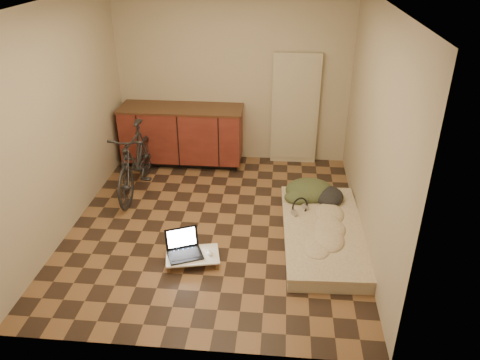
# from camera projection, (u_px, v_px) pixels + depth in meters

# --- Properties ---
(room_shell) EXTENTS (3.50, 4.00, 2.60)m
(room_shell) POSITION_uv_depth(u_px,v_px,m) (214.00, 125.00, 5.21)
(room_shell) COLOR brown
(room_shell) RESTS_ON ground
(cabinets) EXTENTS (1.84, 0.62, 0.91)m
(cabinets) POSITION_uv_depth(u_px,v_px,m) (182.00, 135.00, 7.16)
(cabinets) COLOR black
(cabinets) RESTS_ON ground
(appliance_panel) EXTENTS (0.70, 0.10, 1.70)m
(appliance_panel) POSITION_uv_depth(u_px,v_px,m) (295.00, 109.00, 7.05)
(appliance_panel) COLOR beige
(appliance_panel) RESTS_ON ground
(bicycle) EXTENTS (0.49, 1.62, 1.05)m
(bicycle) POSITION_uv_depth(u_px,v_px,m) (135.00, 157.00, 6.32)
(bicycle) COLOR black
(bicycle) RESTS_ON ground
(futon) EXTENTS (1.01, 1.98, 0.17)m
(futon) POSITION_uv_depth(u_px,v_px,m) (323.00, 233.00, 5.48)
(futon) COLOR #C0B299
(futon) RESTS_ON ground
(clothing_pile) EXTENTS (0.69, 0.59, 0.27)m
(clothing_pile) POSITION_uv_depth(u_px,v_px,m) (315.00, 186.00, 6.04)
(clothing_pile) COLOR #394427
(clothing_pile) RESTS_ON futon
(headphones) EXTENTS (0.35, 0.35, 0.17)m
(headphones) POSITION_uv_depth(u_px,v_px,m) (300.00, 206.00, 5.69)
(headphones) COLOR black
(headphones) RESTS_ON futon
(lap_desk) EXTENTS (0.64, 0.48, 0.10)m
(lap_desk) POSITION_uv_depth(u_px,v_px,m) (193.00, 256.00, 5.09)
(lap_desk) COLOR brown
(lap_desk) RESTS_ON ground
(laptop) EXTENTS (0.46, 0.44, 0.25)m
(laptop) POSITION_uv_depth(u_px,v_px,m) (184.00, 249.00, 5.09)
(laptop) COLOR black
(laptop) RESTS_ON lap_desk
(mouse) EXTENTS (0.10, 0.12, 0.04)m
(mouse) POSITION_uv_depth(u_px,v_px,m) (210.00, 253.00, 5.09)
(mouse) COLOR white
(mouse) RESTS_ON lap_desk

